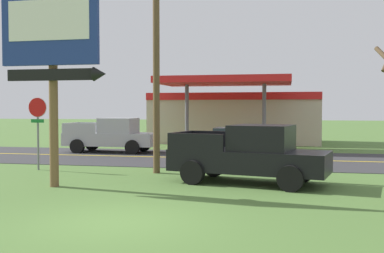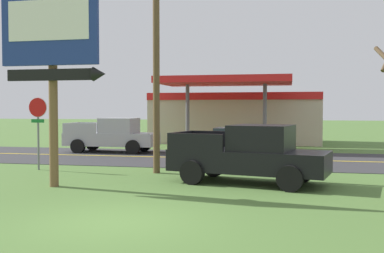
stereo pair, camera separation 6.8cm
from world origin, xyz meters
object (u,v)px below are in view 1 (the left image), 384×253
gas_station (235,116)px  pickup_black_parked_on_lawn (250,155)px  utility_pole (156,52)px  stop_sign (38,120)px  motel_sign (53,48)px  pickup_silver_on_road (112,136)px  car_red_near_lane (236,146)px

gas_station → pickup_black_parked_on_lawn: size_ratio=2.18×
utility_pole → gas_station: bearing=85.9°
stop_sign → motel_sign: bearing=-53.5°
pickup_silver_on_road → pickup_black_parked_on_lawn: bearing=-47.1°
stop_sign → pickup_black_parked_on_lawn: (8.73, -1.60, -1.06)m
car_red_near_lane → pickup_silver_on_road: bearing=151.9°
motel_sign → utility_pole: utility_pole is taller
motel_sign → stop_sign: bearing=126.5°
stop_sign → pickup_silver_on_road: 7.69m
stop_sign → car_red_near_lane: size_ratio=0.70×
stop_sign → car_red_near_lane: (7.68, 3.61, -1.20)m
gas_station → pickup_black_parked_on_lawn: bearing=-82.0°
utility_pole → pickup_silver_on_road: size_ratio=1.70×
pickup_black_parked_on_lawn → stop_sign: bearing=169.6°
car_red_near_lane → motel_sign: bearing=-124.6°
pickup_black_parked_on_lawn → pickup_silver_on_road: size_ratio=1.06×
car_red_near_lane → pickup_black_parked_on_lawn: bearing=-78.6°
stop_sign → car_red_near_lane: 8.57m
utility_pole → pickup_black_parked_on_lawn: 5.57m
motel_sign → pickup_silver_on_road: motel_sign is taller
motel_sign → pickup_black_parked_on_lawn: bearing=18.5°
motel_sign → car_red_near_lane: motel_sign is taller
motel_sign → stop_sign: motel_sign is taller
pickup_silver_on_road → gas_station: bearing=57.0°
motel_sign → gas_station: 20.86m
motel_sign → pickup_silver_on_road: bearing=102.6°
motel_sign → pickup_black_parked_on_lawn: 7.25m
pickup_silver_on_road → car_red_near_lane: 8.50m
gas_station → car_red_near_lane: bearing=-83.4°
motel_sign → stop_sign: 5.10m
motel_sign → pickup_black_parked_on_lawn: (6.05, 2.03, -3.44)m
stop_sign → pickup_silver_on_road: stop_sign is taller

